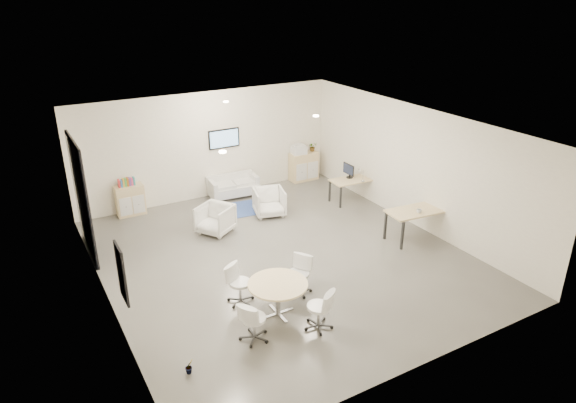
% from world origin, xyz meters
% --- Properties ---
extents(room_shell, '(9.60, 10.60, 4.80)m').
position_xyz_m(room_shell, '(0.00, 0.00, 1.60)').
color(room_shell, '#55534E').
rests_on(room_shell, ground).
extents(glass_door, '(0.09, 1.90, 2.85)m').
position_xyz_m(glass_door, '(-3.95, 2.51, 1.50)').
color(glass_door, black).
rests_on(glass_door, room_shell).
extents(artwork, '(0.05, 0.54, 1.04)m').
position_xyz_m(artwork, '(-3.97, -1.60, 1.55)').
color(artwork, black).
rests_on(artwork, room_shell).
extents(wall_tv, '(0.98, 0.06, 0.58)m').
position_xyz_m(wall_tv, '(0.50, 4.46, 1.75)').
color(wall_tv, black).
rests_on(wall_tv, room_shell).
extents(ceiling_spots, '(3.14, 4.14, 0.03)m').
position_xyz_m(ceiling_spots, '(-0.20, 0.83, 3.18)').
color(ceiling_spots, '#FFEAC6').
rests_on(ceiling_spots, room_shell).
extents(sideboard_left, '(0.77, 0.40, 0.87)m').
position_xyz_m(sideboard_left, '(-2.50, 4.27, 0.43)').
color(sideboard_left, '#DDC385').
rests_on(sideboard_left, room_shell).
extents(sideboard_right, '(0.94, 0.45, 0.94)m').
position_xyz_m(sideboard_right, '(3.20, 4.25, 0.47)').
color(sideboard_right, '#DDC385').
rests_on(sideboard_right, room_shell).
extents(books, '(0.45, 0.14, 0.22)m').
position_xyz_m(books, '(-2.54, 4.28, 0.98)').
color(books, red).
rests_on(books, sideboard_left).
extents(printer, '(0.48, 0.41, 0.32)m').
position_xyz_m(printer, '(3.00, 4.25, 1.08)').
color(printer, white).
rests_on(printer, sideboard_right).
extents(loveseat, '(1.56, 0.87, 0.56)m').
position_xyz_m(loveseat, '(0.57, 4.12, 0.30)').
color(loveseat, silver).
rests_on(loveseat, room_shell).
extents(blue_rug, '(1.78, 1.30, 0.01)m').
position_xyz_m(blue_rug, '(0.68, 3.01, 0.01)').
color(blue_rug, '#334B9C').
rests_on(blue_rug, room_shell).
extents(armchair_left, '(1.08, 1.10, 0.83)m').
position_xyz_m(armchair_left, '(-0.87, 2.03, 0.42)').
color(armchair_left, silver).
rests_on(armchair_left, room_shell).
extents(armchair_right, '(0.99, 0.96, 0.84)m').
position_xyz_m(armchair_right, '(0.88, 2.32, 0.42)').
color(armchair_right, silver).
rests_on(armchair_right, room_shell).
extents(desk_rear, '(1.35, 0.74, 0.69)m').
position_xyz_m(desk_rear, '(3.51, 1.99, 0.62)').
color(desk_rear, '#DDC385').
rests_on(desk_rear, room_shell).
extents(desk_front, '(1.55, 0.89, 0.78)m').
position_xyz_m(desk_front, '(3.42, -0.80, 0.70)').
color(desk_front, '#DDC385').
rests_on(desk_front, room_shell).
extents(monitor, '(0.20, 0.50, 0.44)m').
position_xyz_m(monitor, '(3.47, 2.14, 0.92)').
color(monitor, black).
rests_on(monitor, desk_rear).
extents(round_table, '(1.17, 1.17, 0.71)m').
position_xyz_m(round_table, '(-1.21, -1.98, 0.63)').
color(round_table, '#DDC385').
rests_on(round_table, room_shell).
extents(meeting_chairs, '(2.29, 2.29, 0.82)m').
position_xyz_m(meeting_chairs, '(-1.21, -1.98, 0.41)').
color(meeting_chairs, white).
rests_on(meeting_chairs, room_shell).
extents(plant_cabinet, '(0.29, 0.32, 0.24)m').
position_xyz_m(plant_cabinet, '(3.54, 4.27, 1.05)').
color(plant_cabinet, '#3F7F3F').
rests_on(plant_cabinet, sideboard_right).
extents(plant_floor, '(0.22, 0.30, 0.12)m').
position_xyz_m(plant_floor, '(-3.29, -2.70, 0.06)').
color(plant_floor, '#3F7F3F').
rests_on(plant_floor, room_shell).
extents(cup, '(0.15, 0.14, 0.13)m').
position_xyz_m(cup, '(3.36, -0.97, 0.84)').
color(cup, white).
rests_on(cup, desk_front).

